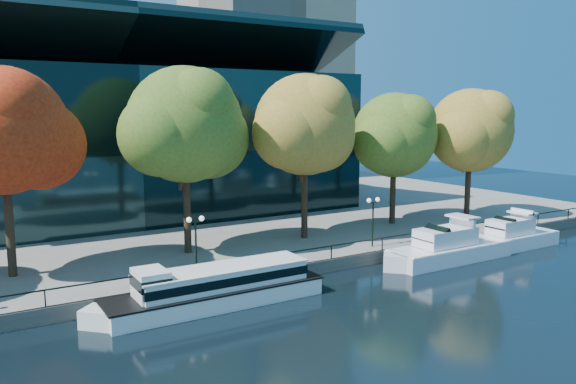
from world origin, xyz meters
TOP-DOWN VIEW (x-y plane):
  - ground at (0.00, 0.00)m, footprint 160.00×160.00m
  - promenade at (0.00, 36.38)m, footprint 90.00×67.08m
  - railing at (0.00, 3.25)m, footprint 88.20×0.08m
  - convention_building at (-4.00, 31.79)m, footprint 50.00×24.57m
  - tour_boat at (-5.83, 0.95)m, footprint 15.20×3.39m
  - cruiser_near at (14.35, 0.63)m, footprint 12.34×3.18m
  - cruiser_far at (22.48, 0.77)m, footprint 10.28×2.85m
  - tree_1 at (-15.76, 10.64)m, footprint 10.44×8.56m
  - tree_2 at (-3.36, 10.47)m, footprint 11.05×9.06m
  - tree_3 at (7.20, 10.00)m, footprint 10.76×8.82m
  - tree_4 at (18.05, 10.83)m, footprint 10.20×8.36m
  - tree_5 at (26.43, 8.83)m, footprint 10.54×8.64m
  - lamp_1 at (-5.31, 4.50)m, footprint 1.26×0.36m
  - lamp_2 at (10.03, 4.50)m, footprint 1.26×0.36m

SIDE VIEW (x-z plane):
  - ground at x=0.00m, z-range 0.00..0.00m
  - promenade at x=0.00m, z-range 0.00..1.00m
  - cruiser_far at x=22.48m, z-range -0.61..2.74m
  - cruiser_near at x=14.35m, z-range -0.68..2.90m
  - tour_boat at x=-5.83m, z-range -0.22..2.67m
  - railing at x=0.00m, z-range 1.44..2.43m
  - lamp_1 at x=-5.31m, z-range 1.97..6.00m
  - lamp_2 at x=10.03m, z-range 1.97..6.00m
  - convention_building at x=-4.00m, z-range -2.21..19.22m
  - tree_4 at x=18.05m, z-range 3.10..15.82m
  - tree_5 at x=26.43m, z-range 3.20..16.41m
  - tree_1 at x=-15.76m, z-range 3.60..17.51m
  - tree_3 at x=7.20m, z-range 3.56..17.68m
  - tree_2 at x=-3.36m, z-range 3.57..17.94m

